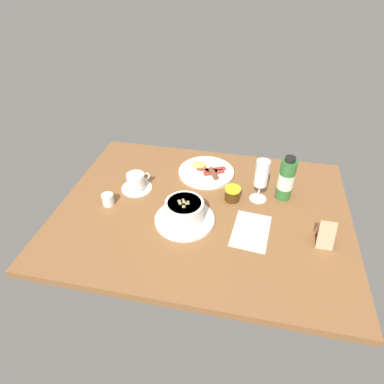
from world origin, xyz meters
TOP-DOWN VIEW (x-y plane):
  - ground_plane at (0.00, 0.00)cm, footprint 110.00×84.00cm
  - porridge_bowl at (-5.33, -8.06)cm, footprint 21.94×21.94cm
  - cutlery_setting at (18.85, -8.01)cm, footprint 14.13×20.02cm
  - coffee_cup at (-28.98, 6.99)cm, footprint 12.57×12.57cm
  - creamer_jug at (-36.41, -4.92)cm, footprint 5.39×4.49cm
  - wine_glass at (20.31, 10.34)cm, footprint 6.73×6.73cm
  - jam_jar at (10.26, 7.82)cm, footprint 6.22×6.22cm
  - sauce_bottle_green at (29.85, 13.53)cm, footprint 6.20×6.20cm
  - breakfast_plate at (-2.84, 23.57)cm, footprint 24.25×24.25cm
  - menu_card at (43.07, -8.75)cm, footprint 5.47×7.26cm

SIDE VIEW (x-z plane):
  - ground_plane at x=0.00cm, z-range -3.00..0.00cm
  - cutlery_setting at x=18.85cm, z-range -0.20..0.70cm
  - breakfast_plate at x=-2.84cm, z-range -0.92..2.78cm
  - creamer_jug at x=-36.41cm, z-range -0.21..5.08cm
  - jam_jar at x=10.26cm, z-range 0.03..5.60cm
  - coffee_cup at x=-28.98cm, z-range -0.31..6.65cm
  - porridge_bowl at x=-5.33cm, z-range -0.57..8.85cm
  - menu_card at x=43.07cm, z-range -0.07..9.40cm
  - sauce_bottle_green at x=29.85cm, z-range -0.66..17.94cm
  - wine_glass at x=20.31cm, z-range 2.48..20.13cm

